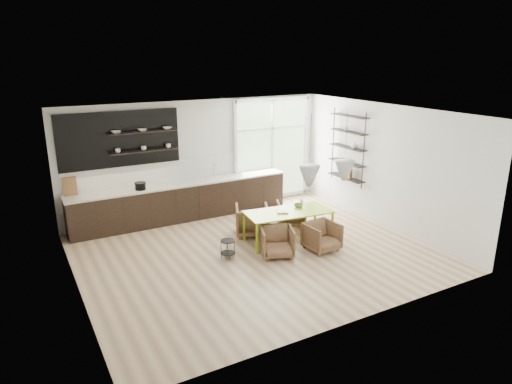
% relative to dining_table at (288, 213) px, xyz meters
% --- Properties ---
extents(room, '(7.02, 6.01, 2.91)m').
position_rel_dining_table_xyz_m(room, '(-0.35, 0.90, 0.82)').
color(room, beige).
rests_on(room, ground).
extents(kitchen_run, '(5.54, 0.69, 2.75)m').
position_rel_dining_table_xyz_m(kitchen_run, '(-1.62, 2.49, -0.04)').
color(kitchen_run, black).
rests_on(kitchen_run, ground).
extents(right_shelving, '(0.26, 1.22, 1.90)m').
position_rel_dining_table_xyz_m(right_shelving, '(2.43, 0.97, 1.01)').
color(right_shelving, black).
rests_on(right_shelving, ground).
extents(dining_table, '(1.97, 1.06, 0.69)m').
position_rel_dining_table_xyz_m(dining_table, '(0.00, 0.00, 0.00)').
color(dining_table, '#A0D51C').
rests_on(dining_table, ground).
extents(armchair_back_left, '(0.98, 1.00, 0.69)m').
position_rel_dining_table_xyz_m(armchair_back_left, '(-0.52, 0.71, -0.29)').
color(armchair_back_left, brown).
rests_on(armchair_back_left, ground).
extents(armchair_back_right, '(0.85, 0.86, 0.60)m').
position_rel_dining_table_xyz_m(armchair_back_right, '(0.57, 0.74, -0.34)').
color(armchair_back_right, brown).
rests_on(armchair_back_right, ground).
extents(armchair_front_left, '(0.85, 0.86, 0.61)m').
position_rel_dining_table_xyz_m(armchair_front_left, '(-0.62, -0.55, -0.33)').
color(armchair_front_left, brown).
rests_on(armchair_front_left, ground).
extents(armchair_front_right, '(0.68, 0.70, 0.60)m').
position_rel_dining_table_xyz_m(armchair_front_right, '(0.35, -0.77, -0.34)').
color(armchair_front_right, brown).
rests_on(armchair_front_right, ground).
extents(wire_stool, '(0.30, 0.30, 0.39)m').
position_rel_dining_table_xyz_m(wire_stool, '(-1.56, -0.17, -0.39)').
color(wire_stool, black).
rests_on(wire_stool, ground).
extents(table_book, '(0.36, 0.40, 0.03)m').
position_rel_dining_table_xyz_m(table_book, '(-0.22, 0.11, 0.06)').
color(table_book, white).
rests_on(table_book, dining_table).
extents(table_bowl, '(0.23, 0.23, 0.07)m').
position_rel_dining_table_xyz_m(table_bowl, '(0.37, 0.15, 0.08)').
color(table_bowl, '#55804A').
rests_on(table_bowl, dining_table).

